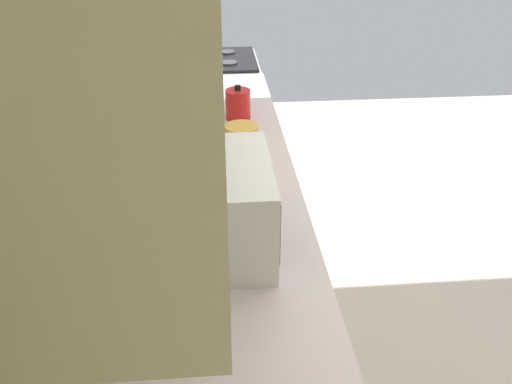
% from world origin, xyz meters
% --- Properties ---
extents(ground_plane, '(6.79, 6.79, 0.00)m').
position_xyz_m(ground_plane, '(0.00, 0.00, 0.00)').
color(ground_plane, '#BCB1A3').
extents(wall_back, '(4.36, 0.12, 2.69)m').
position_xyz_m(wall_back, '(0.00, 1.55, 1.34)').
color(wall_back, beige).
rests_on(wall_back, ground_plane).
extents(counter_run, '(3.59, 0.65, 0.91)m').
position_xyz_m(counter_run, '(-0.32, 1.18, 0.46)').
color(counter_run, beige).
rests_on(counter_run, ground_plane).
extents(oven_range, '(0.60, 0.64, 1.09)m').
position_xyz_m(oven_range, '(1.77, 1.18, 0.47)').
color(oven_range, '#B7BABF').
rests_on(oven_range, ground_plane).
extents(microwave, '(0.47, 0.38, 0.30)m').
position_xyz_m(microwave, '(-0.38, 1.20, 1.06)').
color(microwave, white).
rests_on(microwave, counter_run).
extents(bowl, '(0.16, 0.16, 0.07)m').
position_xyz_m(bowl, '(0.46, 1.06, 0.95)').
color(bowl, gold).
rests_on(bowl, counter_run).
extents(kettle, '(0.17, 0.13, 0.17)m').
position_xyz_m(kettle, '(0.73, 1.06, 0.99)').
color(kettle, red).
rests_on(kettle, counter_run).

